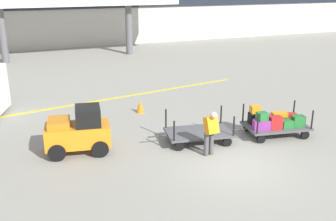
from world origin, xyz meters
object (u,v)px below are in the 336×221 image
object	(u,v)px
baggage_cart_lead	(198,133)
safety_cone_near	(140,106)
baggage_tug	(79,131)
baggage_handler	(211,131)
baggage_cart_middle	(274,122)

from	to	relation	value
baggage_cart_lead	safety_cone_near	distance (m)	4.05
baggage_tug	baggage_cart_lead	world-z (taller)	baggage_tug
baggage_handler	safety_cone_near	bearing A→B (deg)	97.16
baggage_tug	baggage_cart_lead	size ratio (longest dim) A/B	0.73
baggage_tug	safety_cone_near	xyz separation A→B (m)	(3.26, 3.23, -0.48)
baggage_tug	baggage_handler	bearing A→B (deg)	-26.45
baggage_cart_middle	baggage_handler	bearing A→B (deg)	-167.53
safety_cone_near	baggage_tug	bearing A→B (deg)	-135.26
baggage_tug	baggage_cart_middle	size ratio (longest dim) A/B	0.73
baggage_cart_lead	safety_cone_near	world-z (taller)	baggage_cart_lead
baggage_handler	safety_cone_near	size ratio (longest dim) A/B	2.84
baggage_tug	baggage_handler	world-z (taller)	baggage_tug
baggage_cart_middle	baggage_handler	world-z (taller)	baggage_handler
baggage_cart_middle	baggage_tug	bearing A→B (deg)	169.71
baggage_cart_lead	safety_cone_near	bearing A→B (deg)	101.93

